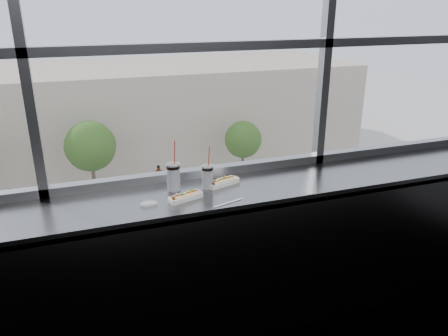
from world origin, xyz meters
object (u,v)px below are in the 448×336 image
object	(u,v)px
car_far_b	(144,198)
pedestrian_c	(159,174)
car_near_e	(373,222)
tree_center	(90,146)
hotdog_tray_right	(223,182)
soda_cup_left	(173,176)
hotdog_tray_left	(185,196)
tree_right	(243,140)
pedestrian_d	(204,174)
wrapper	(149,203)
pedestrian_a	(11,197)
car_far_c	(286,179)
soda_cup_right	(207,176)
loose_straw	(229,203)

from	to	relation	value
car_far_b	pedestrian_c	xyz separation A→B (m)	(1.87, 4.13, -0.00)
car_near_e	tree_center	bearing A→B (deg)	49.71
hotdog_tray_right	car_far_b	distance (m)	26.76
hotdog_tray_right	soda_cup_left	bearing A→B (deg)	156.09
hotdog_tray_left	tree_right	xyz separation A→B (m)	(11.81, 28.35, -8.98)
car_far_b	pedestrian_d	world-z (taller)	car_far_b
soda_cup_left	car_far_b	world-z (taller)	soda_cup_left
car_far_b	pedestrian_c	bearing A→B (deg)	-23.41
wrapper	pedestrian_a	world-z (taller)	wrapper
pedestrian_c	car_far_c	bearing A→B (deg)	154.64
soda_cup_left	wrapper	world-z (taller)	soda_cup_left
soda_cup_right	loose_straw	size ratio (longest dim) A/B	1.34
wrapper	pedestrian_c	world-z (taller)	wrapper
soda_cup_left	pedestrian_d	bearing A→B (deg)	73.06
soda_cup_right	car_near_e	bearing A→B (deg)	46.94
hotdog_tray_left	car_far_b	distance (m)	26.92
wrapper	pedestrian_a	distance (m)	30.28
soda_cup_right	wrapper	world-z (taller)	soda_cup_right
tree_right	pedestrian_c	bearing A→B (deg)	178.90
soda_cup_right	tree_right	size ratio (longest dim) A/B	0.06
loose_straw	pedestrian_d	distance (m)	30.91
hotdog_tray_right	tree_center	xyz separation A→B (m)	(-0.10, 28.21, -8.31)
car_far_c	pedestrian_a	bearing A→B (deg)	73.94
loose_straw	car_far_b	distance (m)	27.02
tree_right	car_far_b	bearing A→B (deg)	-155.30
hotdog_tray_left	soda_cup_right	world-z (taller)	soda_cup_right
hotdog_tray_right	tree_right	xyz separation A→B (m)	(11.51, 28.21, -8.98)
car_far_b	pedestrian_d	xyz separation A→B (m)	(5.19, 3.19, -0.08)
soda_cup_right	car_far_b	size ratio (longest dim) A/B	0.05
wrapper	car_far_c	size ratio (longest dim) A/B	0.02
hotdog_tray_left	tree_right	world-z (taller)	hotdog_tray_left
wrapper	tree_center	xyz separation A→B (m)	(0.43, 28.36, -8.30)
hotdog_tray_left	wrapper	bearing A→B (deg)	162.24
pedestrian_c	tree_center	size ratio (longest dim) A/B	0.37
hotdog_tray_right	wrapper	bearing A→B (deg)	176.99
wrapper	car_near_e	xyz separation A→B (m)	(15.58, 16.36, -10.97)
tree_center	wrapper	bearing A→B (deg)	-90.87
hotdog_tray_right	car_far_c	size ratio (longest dim) A/B	0.04
tree_right	soda_cup_right	bearing A→B (deg)	-112.39
car_near_e	pedestrian_d	size ratio (longest dim) A/B	3.42
wrapper	car_near_e	bearing A→B (deg)	46.40
tree_center	car_far_b	bearing A→B (deg)	-53.90
tree_right	loose_straw	bearing A→B (deg)	-112.11
wrapper	hotdog_tray_left	bearing A→B (deg)	0.39
hotdog_tray_right	pedestrian_c	size ratio (longest dim) A/B	0.12
pedestrian_c	tree_right	distance (m)	7.14
pedestrian_c	tree_right	xyz separation A→B (m)	(6.83, -0.13, 2.07)
hotdog_tray_left	tree_center	bearing A→B (deg)	71.45
pedestrian_a	pedestrian_c	distance (m)	10.29
car_far_b	car_near_e	world-z (taller)	car_near_e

